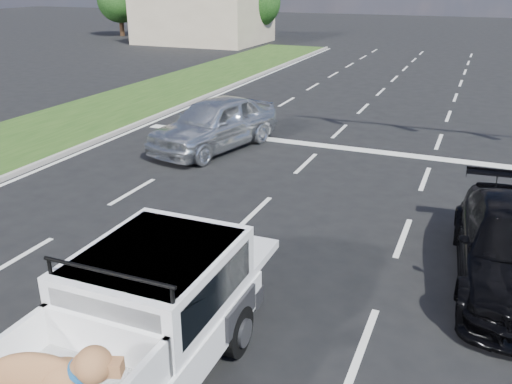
# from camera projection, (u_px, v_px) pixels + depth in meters

# --- Properties ---
(ground) EXTENTS (160.00, 160.00, 0.00)m
(ground) POSITION_uv_depth(u_px,v_px,m) (258.00, 319.00, 8.94)
(ground) COLOR black
(ground) RESTS_ON ground
(road_markings) EXTENTS (17.75, 60.00, 0.01)m
(road_markings) POSITION_uv_depth(u_px,v_px,m) (351.00, 187.00, 14.56)
(road_markings) COLOR silver
(road_markings) RESTS_ON ground
(grass_median_left) EXTENTS (5.00, 60.00, 0.10)m
(grass_median_left) POSITION_uv_depth(u_px,v_px,m) (11.00, 144.00, 18.21)
(grass_median_left) COLOR #1E4013
(grass_median_left) RESTS_ON ground
(curb_left) EXTENTS (0.15, 60.00, 0.14)m
(curb_left) POSITION_uv_depth(u_px,v_px,m) (69.00, 151.00, 17.32)
(curb_left) COLOR gray
(curb_left) RESTS_ON ground
(building_left) EXTENTS (10.00, 8.00, 4.40)m
(building_left) POSITION_uv_depth(u_px,v_px,m) (204.00, 16.00, 46.18)
(building_left) COLOR #C0B192
(building_left) RESTS_ON ground
(tree_far_a) EXTENTS (4.20, 4.20, 5.40)m
(tree_far_a) POSITION_uv_depth(u_px,v_px,m) (119.00, 0.00, 51.09)
(tree_far_a) COLOR #332114
(tree_far_a) RESTS_ON ground
(tree_far_b) EXTENTS (4.20, 4.20, 5.40)m
(tree_far_b) POSITION_uv_depth(u_px,v_px,m) (175.00, 1.00, 48.93)
(tree_far_b) COLOR #332114
(tree_far_b) RESTS_ON ground
(tree_far_c) EXTENTS (4.20, 4.20, 5.40)m
(tree_far_c) POSITION_uv_depth(u_px,v_px,m) (256.00, 2.00, 46.05)
(tree_far_c) COLOR #332114
(tree_far_c) RESTS_ON ground
(pickup_truck) EXTENTS (2.12, 5.52, 2.06)m
(pickup_truck) POSITION_uv_depth(u_px,v_px,m) (112.00, 350.00, 6.66)
(pickup_truck) COLOR black
(pickup_truck) RESTS_ON ground
(silver_sedan) EXTENTS (3.10, 5.28, 1.69)m
(silver_sedan) POSITION_uv_depth(u_px,v_px,m) (215.00, 123.00, 17.58)
(silver_sedan) COLOR silver
(silver_sedan) RESTS_ON ground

